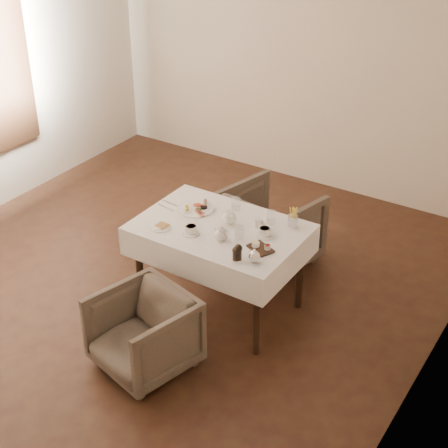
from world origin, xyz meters
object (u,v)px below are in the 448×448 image
armchair_far (268,228)px  teapot_centre (229,217)px  breakfast_plate (196,208)px  table (220,239)px  armchair_near (143,333)px

armchair_far → teapot_centre: size_ratio=4.95×
armchair_far → breakfast_plate: 0.83m
table → breakfast_plate: bearing=157.8°
breakfast_plate → armchair_near: bearing=-83.4°
armchair_far → table: bearing=103.8°
armchair_near → breakfast_plate: 1.15m
armchair_far → teapot_centre: bearing=106.9°
armchair_far → teapot_centre: 0.85m
armchair_near → breakfast_plate: bearing=117.8°
table → armchair_far: bearing=90.3°
table → breakfast_plate: (-0.31, 0.13, 0.13)m
armchair_far → breakfast_plate: bearing=78.5°
armchair_near → table: bearing=100.1°
breakfast_plate → table: bearing=-28.9°
teapot_centre → armchair_near: bearing=-76.5°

